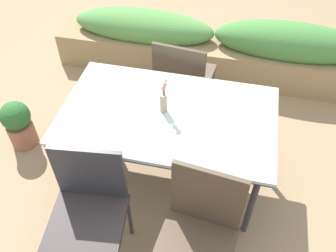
{
  "coord_description": "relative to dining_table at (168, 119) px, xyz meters",
  "views": [
    {
      "loc": [
        0.38,
        -1.76,
        2.61
      ],
      "look_at": [
        -0.03,
        0.08,
        0.64
      ],
      "focal_mm": 38.81,
      "sensor_mm": 36.0,
      "label": 1
    }
  ],
  "objects": [
    {
      "name": "planter_box",
      "position": [
        0.18,
        1.57,
        -0.39
      ],
      "size": [
        3.49,
        0.53,
        0.7
      ],
      "color": "#9E7F56",
      "rests_on": "ground"
    },
    {
      "name": "potted_plant",
      "position": [
        -1.41,
        0.09,
        -0.46
      ],
      "size": [
        0.26,
        0.26,
        0.49
      ],
      "color": "#9E6047",
      "rests_on": "ground"
    },
    {
      "name": "flower_vase",
      "position": [
        -0.04,
        0.02,
        0.19
      ],
      "size": [
        0.05,
        0.05,
        0.3
      ],
      "color": "tan",
      "rests_on": "dining_table"
    },
    {
      "name": "chair_near_right",
      "position": [
        0.36,
        -0.74,
        -0.17
      ],
      "size": [
        0.53,
        0.53,
        0.98
      ],
      "rotation": [
        0.0,
        0.0,
        3.02
      ],
      "color": "#4F3D2D",
      "rests_on": "ground"
    },
    {
      "name": "chair_near_left",
      "position": [
        -0.36,
        -0.75,
        -0.16
      ],
      "size": [
        0.54,
        0.54,
        0.96
      ],
      "rotation": [
        0.0,
        0.0,
        3.26
      ],
      "color": "#332B2B",
      "rests_on": "ground"
    },
    {
      "name": "chair_far_side",
      "position": [
        -0.03,
        0.75,
        -0.18
      ],
      "size": [
        0.54,
        0.54,
        0.93
      ],
      "rotation": [
        0.0,
        0.0,
        -0.11
      ],
      "color": "brown",
      "rests_on": "ground"
    },
    {
      "name": "dining_table",
      "position": [
        0.0,
        0.0,
        0.0
      ],
      "size": [
        1.56,
        0.93,
        0.77
      ],
      "color": "#B2C6C1",
      "rests_on": "ground"
    },
    {
      "name": "ground_plane",
      "position": [
        0.03,
        -0.08,
        -0.71
      ],
      "size": [
        12.0,
        12.0,
        0.0
      ],
      "primitive_type": "plane",
      "color": "#9E7F5B"
    }
  ]
}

